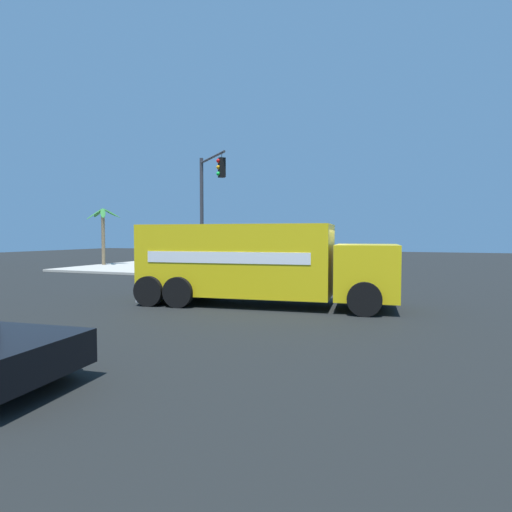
# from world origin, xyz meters

# --- Properties ---
(ground_plane) EXTENTS (100.00, 100.00, 0.00)m
(ground_plane) POSITION_xyz_m (0.00, 0.00, 0.00)
(ground_plane) COLOR black
(sidewalk_corner_far) EXTENTS (12.37, 12.37, 0.14)m
(sidewalk_corner_far) POSITION_xyz_m (12.99, 12.99, 0.07)
(sidewalk_corner_far) COLOR #B2ADA0
(sidewalk_corner_far) RESTS_ON ground
(delivery_truck) EXTENTS (3.58, 8.65, 2.70)m
(delivery_truck) POSITION_xyz_m (-0.55, 1.51, 1.43)
(delivery_truck) COLOR yellow
(delivery_truck) RESTS_ON ground
(traffic_light_primary) EXTENTS (2.60, 2.69, 6.47)m
(traffic_light_primary) POSITION_xyz_m (6.51, 7.04, 4.33)
(traffic_light_primary) COLOR #38383D
(traffic_light_primary) RESTS_ON sidewalk_corner_far
(palm_tree_far) EXTENTS (2.54, 2.62, 4.24)m
(palm_tree_far) POSITION_xyz_m (11.76, 18.49, 2.97)
(palm_tree_far) COLOR #7A6647
(palm_tree_far) RESTS_ON sidewalk_corner_far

